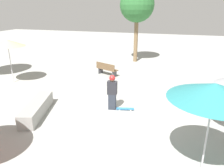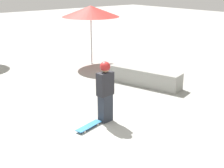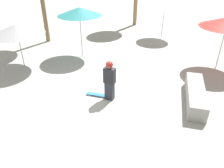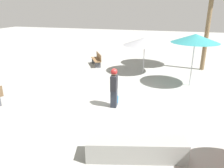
% 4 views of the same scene
% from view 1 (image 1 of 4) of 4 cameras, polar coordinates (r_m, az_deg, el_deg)
% --- Properties ---
extents(ground_plane, '(60.00, 60.00, 0.00)m').
position_cam_1_polar(ground_plane, '(9.71, 2.51, -7.39)').
color(ground_plane, '#9E9E99').
extents(skater_main, '(0.28, 0.45, 1.61)m').
position_cam_1_polar(skater_main, '(9.66, 0.06, -1.87)').
color(skater_main, '#282D38').
rests_on(skater_main, ground_plane).
extents(skateboard, '(0.38, 0.82, 0.07)m').
position_cam_1_polar(skateboard, '(9.91, 3.45, -6.44)').
color(skateboard, teal).
rests_on(skateboard, ground_plane).
extents(concrete_ledge, '(2.72, 1.29, 0.57)m').
position_cam_1_polar(concrete_ledge, '(9.91, -19.03, -6.11)').
color(concrete_ledge, gray).
rests_on(concrete_ledge, ground_plane).
extents(bench_near, '(1.06, 1.64, 0.85)m').
position_cam_1_polar(bench_near, '(14.72, -1.40, 3.92)').
color(bench_near, '#47474C').
rests_on(bench_near, ground_plane).
extents(shade_umbrella_teal, '(2.31, 2.31, 2.63)m').
position_cam_1_polar(shade_umbrella_teal, '(5.98, 25.15, -1.74)').
color(shade_umbrella_teal, '#B7B7BC').
rests_on(shade_umbrella_teal, ground_plane).
extents(shade_umbrella_tan, '(1.97, 1.97, 2.60)m').
position_cam_1_polar(shade_umbrella_tan, '(14.23, -25.64, 9.62)').
color(shade_umbrella_tan, '#B7B7BC').
rests_on(shade_umbrella_tan, ground_plane).
extents(palm_tree_right, '(2.70, 2.70, 5.88)m').
position_cam_1_polar(palm_tree_right, '(18.25, 6.57, 19.71)').
color(palm_tree_right, brown).
rests_on(palm_tree_right, ground_plane).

